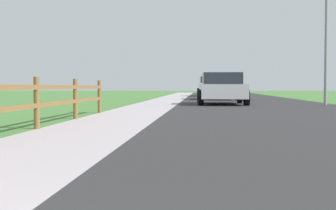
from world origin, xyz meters
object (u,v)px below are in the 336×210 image
at_px(parked_suv_silver, 222,89).
at_px(parked_car_black, 220,86).
at_px(parked_car_white, 210,87).
at_px(street_lamp, 329,22).

height_order(parked_suv_silver, parked_car_black, parked_car_black).
relative_size(parked_suv_silver, parked_car_black, 0.94).
height_order(parked_car_black, parked_car_white, parked_car_black).
bearing_deg(parked_car_black, parked_car_white, 92.71).
xyz_separation_m(parked_suv_silver, street_lamp, (4.48, -0.81, 2.83)).
distance_m(parked_car_black, street_lamp, 10.23).
height_order(parked_car_white, street_lamp, street_lamp).
bearing_deg(parked_car_black, street_lamp, -64.57).
bearing_deg(parked_suv_silver, parked_car_white, 90.67).
relative_size(parked_suv_silver, street_lamp, 0.76).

